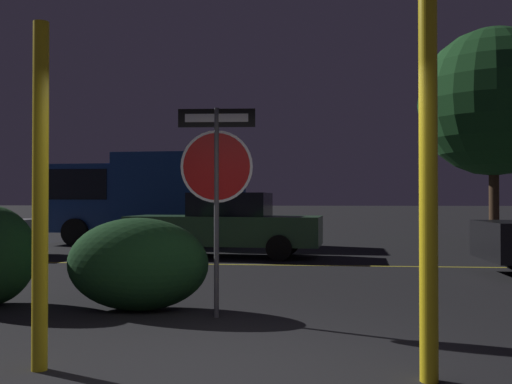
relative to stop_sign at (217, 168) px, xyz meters
name	(u,v)px	position (x,y,z in m)	size (l,w,h in m)	color
ground_plane	(234,379)	(0.53, -2.29, -1.79)	(260.00, 260.00, 0.00)	black
road_center_stripe	(283,265)	(0.53, 5.52, -1.79)	(41.13, 0.12, 0.01)	gold
stop_sign	(217,168)	(0.00, 0.00, 0.00)	(0.93, 0.07, 2.51)	#4C4C51
yellow_pole_left	(40,195)	(-1.11, -2.22, -0.34)	(0.13, 0.13, 2.89)	yellow
yellow_pole_right	(428,188)	(2.04, -2.21, -0.29)	(0.14, 0.14, 3.00)	yellow
hedge_bush_2	(138,264)	(-1.07, 0.33, -1.20)	(1.82, 1.06, 1.18)	#19421E
passing_car_2	(226,225)	(-0.98, 7.25, -1.02)	(4.93, 2.08, 1.58)	#335B38
delivery_truck	(143,194)	(-4.24, 11.00, -0.21)	(6.22, 2.66, 2.85)	navy
tree_0	(493,102)	(7.08, 12.55, 2.82)	(4.83, 4.83, 7.03)	#422D1E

